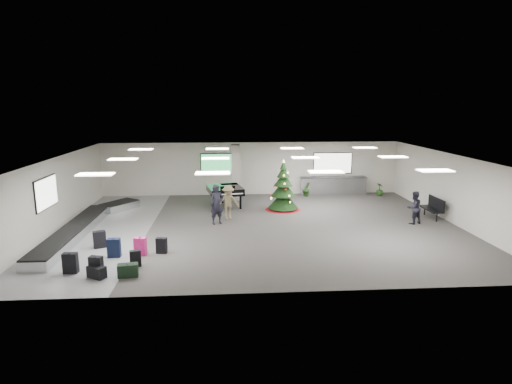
{
  "coord_description": "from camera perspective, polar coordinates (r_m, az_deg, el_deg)",
  "views": [
    {
      "loc": [
        -1.5,
        -18.77,
        5.54
      ],
      "look_at": [
        -0.14,
        1.0,
        1.39
      ],
      "focal_mm": 30.0,
      "sensor_mm": 36.0,
      "label": 1
    }
  ],
  "objects": [
    {
      "name": "service_counter",
      "position": [
        26.71,
        10.24,
        0.85
      ],
      "size": [
        4.05,
        0.65,
        1.08
      ],
      "color": "silver",
      "rests_on": "ground"
    },
    {
      "name": "pink_suitcase",
      "position": [
        16.48,
        -15.16,
        -7.01
      ],
      "size": [
        0.47,
        0.33,
        0.69
      ],
      "rotation": [
        0.0,
        0.0,
        -0.21
      ],
      "color": "#DA1C73",
      "rests_on": "ground"
    },
    {
      "name": "suitcase_3",
      "position": [
        16.52,
        -12.47,
        -6.97
      ],
      "size": [
        0.42,
        0.27,
        0.61
      ],
      "rotation": [
        0.0,
        0.0,
        -0.15
      ],
      "color": "black",
      "rests_on": "ground"
    },
    {
      "name": "ground",
      "position": [
        19.62,
        0.62,
        -4.58
      ],
      "size": [
        18.0,
        18.0,
        0.0
      ],
      "primitive_type": "plane",
      "color": "#3C3A37",
      "rests_on": "ground"
    },
    {
      "name": "traveler_bench",
      "position": [
        21.14,
        20.33,
        -1.97
      ],
      "size": [
        0.89,
        0.78,
        1.54
      ],
      "primitive_type": "imported",
      "rotation": [
        0.0,
        0.0,
        3.45
      ],
      "color": "black",
      "rests_on": "ground"
    },
    {
      "name": "suitcase_1",
      "position": [
        15.45,
        -15.78,
        -8.52
      ],
      "size": [
        0.41,
        0.29,
        0.59
      ],
      "rotation": [
        0.0,
        0.0,
        0.29
      ],
      "color": "black",
      "rests_on": "ground"
    },
    {
      "name": "baggage_carousel",
      "position": [
        20.43,
        -21.9,
        -4.17
      ],
      "size": [
        2.28,
        9.71,
        0.43
      ],
      "color": "silver",
      "rests_on": "ground"
    },
    {
      "name": "potted_plant_right",
      "position": [
        27.02,
        16.18,
        0.35
      ],
      "size": [
        0.57,
        0.57,
        0.77
      ],
      "primitive_type": "imported",
      "rotation": [
        0.0,
        0.0,
        2.01
      ],
      "color": "#183F14",
      "rests_on": "ground"
    },
    {
      "name": "christmas_tree",
      "position": [
        22.45,
        3.65,
        -0.07
      ],
      "size": [
        1.89,
        1.89,
        2.69
      ],
      "color": "maroon",
      "rests_on": "ground"
    },
    {
      "name": "suitcase_8",
      "position": [
        17.76,
        -20.13,
        -5.96
      ],
      "size": [
        0.52,
        0.42,
        0.69
      ],
      "rotation": [
        0.0,
        0.0,
        0.43
      ],
      "color": "black",
      "rests_on": "ground"
    },
    {
      "name": "navy_suitcase",
      "position": [
        16.54,
        -18.41,
        -7.08
      ],
      "size": [
        0.46,
        0.27,
        0.72
      ],
      "rotation": [
        0.0,
        0.0,
        0.02
      ],
      "color": "black",
      "rests_on": "ground"
    },
    {
      "name": "black_duffel",
      "position": [
        14.91,
        -20.48,
        -9.97
      ],
      "size": [
        0.67,
        0.59,
        0.41
      ],
      "rotation": [
        0.0,
        0.0,
        -0.55
      ],
      "color": "black",
      "rests_on": "ground"
    },
    {
      "name": "bench",
      "position": [
        22.56,
        22.57,
        -1.81
      ],
      "size": [
        0.56,
        1.63,
        1.03
      ],
      "rotation": [
        0.0,
        0.0,
        -0.01
      ],
      "color": "black",
      "rests_on": "ground"
    },
    {
      "name": "traveler_a",
      "position": [
        19.84,
        -5.23,
        -1.67
      ],
      "size": [
        0.8,
        0.7,
        1.86
      ],
      "primitive_type": "imported",
      "rotation": [
        0.0,
        0.0,
        0.47
      ],
      "color": "black",
      "rests_on": "ground"
    },
    {
      "name": "grand_piano",
      "position": [
        23.12,
        -4.14,
        0.24
      ],
      "size": [
        2.11,
        2.53,
        1.28
      ],
      "rotation": [
        0.0,
        0.0,
        0.2
      ],
      "color": "black",
      "rests_on": "ground"
    },
    {
      "name": "suitcase_0",
      "position": [
        15.05,
        -20.53,
        -9.22
      ],
      "size": [
        0.46,
        0.33,
        0.67
      ],
      "rotation": [
        0.0,
        0.0,
        -0.24
      ],
      "color": "black",
      "rests_on": "ground"
    },
    {
      "name": "potted_plant_left",
      "position": [
        25.97,
        6.8,
        0.34
      ],
      "size": [
        0.58,
        0.58,
        0.82
      ],
      "primitive_type": "imported",
      "rotation": [
        0.0,
        0.0,
        0.77
      ],
      "color": "#183F14",
      "rests_on": "ground"
    },
    {
      "name": "green_duffel",
      "position": [
        14.68,
        -16.7,
        -9.97
      ],
      "size": [
        0.68,
        0.41,
        0.45
      ],
      "rotation": [
        0.0,
        0.0,
        0.14
      ],
      "color": "black",
      "rests_on": "ground"
    },
    {
      "name": "suitcase_5",
      "position": [
        15.57,
        -23.5,
        -8.69
      ],
      "size": [
        0.47,
        0.27,
        0.71
      ],
      "rotation": [
        0.0,
        0.0,
        -0.05
      ],
      "color": "black",
      "rests_on": "ground"
    },
    {
      "name": "room_envelope",
      "position": [
        19.73,
        -0.62,
        2.46
      ],
      "size": [
        18.02,
        14.02,
        3.21
      ],
      "color": "beige",
      "rests_on": "ground"
    },
    {
      "name": "traveler_b",
      "position": [
        20.69,
        -3.71,
        -1.36
      ],
      "size": [
        1.19,
        0.86,
        1.66
      ],
      "primitive_type": "imported",
      "rotation": [
        0.0,
        0.0,
        0.24
      ],
      "color": "#857552",
      "rests_on": "ground"
    }
  ]
}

